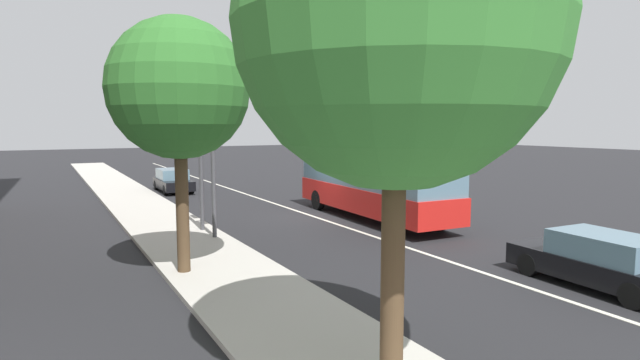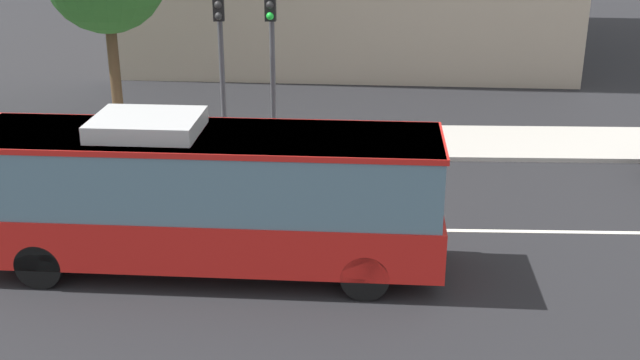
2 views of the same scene
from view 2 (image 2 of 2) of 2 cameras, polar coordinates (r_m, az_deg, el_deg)
ground_plane at (r=19.37m, az=-0.99°, el=-3.56°), size 160.00×160.00×0.00m
sidewalk_kerb at (r=25.54m, az=-0.28°, el=2.84°), size 80.00×3.26×0.14m
lane_centre_line at (r=19.37m, az=-0.99°, el=-3.54°), size 76.00×0.16×0.01m
transit_bus at (r=16.94m, az=-8.21°, el=-0.86°), size 10.10×2.93×3.46m
traffic_light_near_corner at (r=23.73m, az=-7.23°, el=9.98°), size 0.34×0.62×5.20m
traffic_light_mid_block at (r=23.57m, az=-3.53°, el=10.03°), size 0.32×0.62×5.20m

